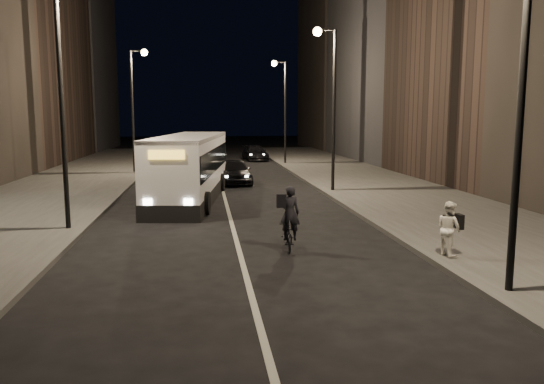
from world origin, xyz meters
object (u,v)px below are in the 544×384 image
object	(u,v)px
city_bus	(191,165)
pedestrian_woman	(449,228)
streetlight_right_far	(282,98)
streetlight_right_near	(513,46)
car_mid	(196,163)
cyclist_on_bicycle	(289,228)
streetlight_left_far	(136,94)
car_near	(234,171)
streetlight_right_mid	(329,87)
streetlight_left_near	(68,72)
car_far	(255,153)

from	to	relation	value
city_bus	pedestrian_woman	bearing A→B (deg)	-51.32
streetlight_right_far	city_bus	bearing A→B (deg)	-111.92
streetlight_right_near	pedestrian_woman	xyz separation A→B (m)	(0.27, 2.94, -4.45)
pedestrian_woman	car_mid	world-z (taller)	pedestrian_woman
cyclist_on_bicycle	car_mid	bearing A→B (deg)	102.83
streetlight_left_far	car_near	distance (m)	9.49
car_mid	streetlight_right_far	bearing A→B (deg)	-134.00
car_near	cyclist_on_bicycle	bearing A→B (deg)	-92.08
streetlight_right_mid	city_bus	world-z (taller)	streetlight_right_mid
streetlight_left_far	car_mid	bearing A→B (deg)	6.40
streetlight_right_near	streetlight_right_mid	xyz separation A→B (m)	(0.00, 16.00, 0.00)
streetlight_right_near	city_bus	size ratio (longest dim) A/B	0.71
streetlight_right_mid	car_mid	distance (m)	13.30
streetlight_right_mid	city_bus	bearing A→B (deg)	-169.95
streetlight_right_far	city_bus	world-z (taller)	streetlight_right_far
car_mid	pedestrian_woman	bearing A→B (deg)	113.63
streetlight_left_far	streetlight_right_mid	bearing A→B (deg)	-43.16
streetlight_left_near	pedestrian_woman	size ratio (longest dim) A/B	5.42
streetlight_right_far	car_far	size ratio (longest dim) A/B	1.80
cyclist_on_bicycle	car_mid	size ratio (longest dim) A/B	0.44
streetlight_right_near	streetlight_right_far	distance (m)	32.00
streetlight_right_mid	pedestrian_woman	xyz separation A→B (m)	(0.27, -13.06, -4.45)
streetlight_left_near	streetlight_left_far	bearing A→B (deg)	90.00
streetlight_right_far	streetlight_left_near	xyz separation A→B (m)	(-10.66, -24.00, 0.00)
car_mid	streetlight_right_near	bearing A→B (deg)	111.30
cyclist_on_bicycle	streetlight_right_mid	bearing A→B (deg)	76.13
car_near	car_mid	world-z (taller)	car_near
streetlight_right_mid	streetlight_right_far	xyz separation A→B (m)	(0.00, 16.00, 0.00)
cyclist_on_bicycle	car_far	world-z (taller)	cyclist_on_bicycle
car_far	streetlight_right_far	bearing A→B (deg)	-74.90
car_near	streetlight_right_mid	bearing A→B (deg)	-48.93
streetlight_left_near	city_bus	bearing A→B (deg)	61.14
streetlight_right_far	car_mid	world-z (taller)	streetlight_right_far
cyclist_on_bicycle	car_far	distance (m)	32.00
pedestrian_woman	streetlight_right_mid	bearing A→B (deg)	-11.31
streetlight_right_mid	pedestrian_woman	size ratio (longest dim) A/B	5.42
car_mid	streetlight_left_far	bearing A→B (deg)	13.21
car_far	cyclist_on_bicycle	bearing A→B (deg)	-99.11
streetlight_left_far	car_near	bearing A→B (deg)	-42.21
city_bus	streetlight_right_far	bearing A→B (deg)	75.44
streetlight_left_far	car_far	size ratio (longest dim) A/B	1.80
streetlight_right_near	pedestrian_woman	distance (m)	5.34
streetlight_right_mid	streetlight_right_near	bearing A→B (deg)	-90.00
city_bus	cyclist_on_bicycle	bearing A→B (deg)	-65.63
cyclist_on_bicycle	pedestrian_woman	xyz separation A→B (m)	(4.13, -1.79, 0.27)
streetlight_right_near	streetlight_right_mid	world-z (taller)	same
car_far	city_bus	bearing A→B (deg)	-108.66
streetlight_right_far	streetlight_left_far	bearing A→B (deg)	-150.64
car_near	streetlight_right_near	bearing A→B (deg)	-82.03
streetlight_right_mid	car_mid	bearing A→B (deg)	123.23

